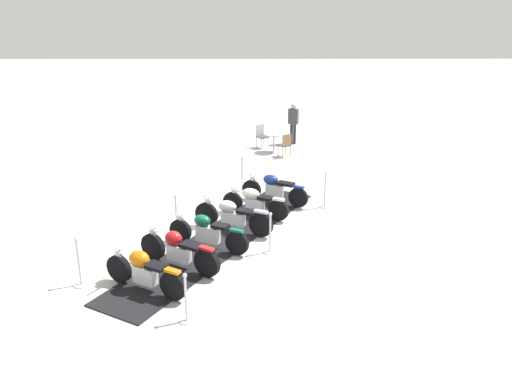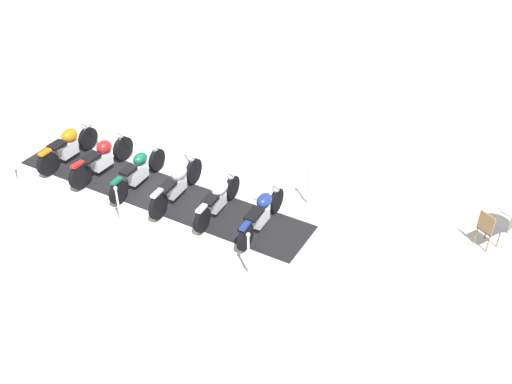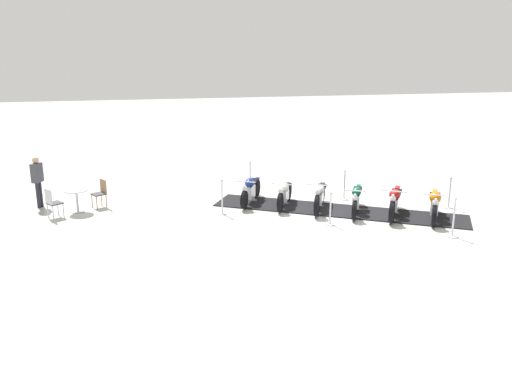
{
  "view_description": "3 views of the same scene",
  "coord_description": "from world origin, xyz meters",
  "px_view_note": "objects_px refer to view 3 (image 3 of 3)",
  "views": [
    {
      "loc": [
        12.91,
        0.79,
        6.09
      ],
      "look_at": [
        -1.5,
        0.91,
        0.77
      ],
      "focal_mm": 38.43,
      "sensor_mm": 36.0,
      "label": 1
    },
    {
      "loc": [
        -2.37,
        12.26,
        8.76
      ],
      "look_at": [
        -2.45,
        1.1,
        0.8
      ],
      "focal_mm": 42.03,
      "sensor_mm": 36.0,
      "label": 2
    },
    {
      "loc": [
        -6.13,
        -15.41,
        5.14
      ],
      "look_at": [
        -2.72,
        -0.03,
        0.81
      ],
      "focal_mm": 37.0,
      "sensor_mm": 36.0,
      "label": 3
    }
  ],
  "objects_px": {
    "stanchion_left_front": "(250,181)",
    "bystander_person": "(37,177)",
    "motorcycle_forest": "(356,199)",
    "cafe_chair_across_table": "(101,192)",
    "stanchion_right_rear": "(453,225)",
    "stanchion_right_mid": "(330,215)",
    "motorcycle_chrome": "(320,195)",
    "motorcycle_maroon": "(395,201)",
    "motorcycle_cream": "(284,193)",
    "stanchion_left_rear": "(449,197)",
    "motorcycle_copper": "(435,204)",
    "stanchion_left_mid": "(344,190)",
    "stanchion_right_front": "(222,201)",
    "motorcycle_navy": "(250,189)",
    "cafe_chair_near_table": "(52,201)",
    "cafe_table": "(77,196)"
  },
  "relations": [
    {
      "from": "stanchion_left_front",
      "to": "stanchion_right_rear",
      "type": "distance_m",
      "value": 7.48
    },
    {
      "from": "motorcycle_maroon",
      "to": "stanchion_right_rear",
      "type": "xyz_separation_m",
      "value": [
        0.75,
        -2.06,
        -0.14
      ]
    },
    {
      "from": "motorcycle_navy",
      "to": "cafe_table",
      "type": "distance_m",
      "value": 5.65
    },
    {
      "from": "cafe_table",
      "to": "bystander_person",
      "type": "relative_size",
      "value": 0.44
    },
    {
      "from": "bystander_person",
      "to": "stanchion_left_front",
      "type": "bearing_deg",
      "value": 26.82
    },
    {
      "from": "motorcycle_navy",
      "to": "stanchion_left_mid",
      "type": "relative_size",
      "value": 1.84
    },
    {
      "from": "stanchion_right_rear",
      "to": "stanchion_right_mid",
      "type": "xyz_separation_m",
      "value": [
        -2.99,
        1.73,
        -0.05
      ]
    },
    {
      "from": "cafe_chair_near_table",
      "to": "cafe_chair_across_table",
      "type": "height_order",
      "value": "cafe_chair_near_table"
    },
    {
      "from": "motorcycle_copper",
      "to": "stanchion_left_mid",
      "type": "relative_size",
      "value": 1.79
    },
    {
      "from": "motorcycle_chrome",
      "to": "cafe_chair_across_table",
      "type": "xyz_separation_m",
      "value": [
        -6.99,
        1.83,
        0.04
      ]
    },
    {
      "from": "stanchion_right_front",
      "to": "cafe_table",
      "type": "height_order",
      "value": "stanchion_right_front"
    },
    {
      "from": "motorcycle_chrome",
      "to": "stanchion_left_front",
      "type": "distance_m",
      "value": 3.22
    },
    {
      "from": "motorcycle_chrome",
      "to": "stanchion_right_mid",
      "type": "height_order",
      "value": "stanchion_right_mid"
    },
    {
      "from": "bystander_person",
      "to": "cafe_chair_across_table",
      "type": "bearing_deg",
      "value": 10.84
    },
    {
      "from": "motorcycle_navy",
      "to": "stanchion_right_rear",
      "type": "distance_m",
      "value": 6.57
    },
    {
      "from": "stanchion_left_mid",
      "to": "stanchion_right_mid",
      "type": "relative_size",
      "value": 1.05
    },
    {
      "from": "motorcycle_cream",
      "to": "stanchion_left_mid",
      "type": "distance_m",
      "value": 2.31
    },
    {
      "from": "motorcycle_maroon",
      "to": "stanchion_right_mid",
      "type": "xyz_separation_m",
      "value": [
        -2.24,
        -0.33,
        -0.19
      ]
    },
    {
      "from": "motorcycle_cream",
      "to": "motorcycle_maroon",
      "type": "distance_m",
      "value": 3.56
    },
    {
      "from": "motorcycle_forest",
      "to": "cafe_chair_across_table",
      "type": "relative_size",
      "value": 2.21
    },
    {
      "from": "motorcycle_cream",
      "to": "stanchion_left_rear",
      "type": "xyz_separation_m",
      "value": [
        5.27,
        -1.34,
        -0.11
      ]
    },
    {
      "from": "motorcycle_copper",
      "to": "stanchion_right_mid",
      "type": "height_order",
      "value": "stanchion_right_mid"
    },
    {
      "from": "motorcycle_cream",
      "to": "stanchion_right_front",
      "type": "distance_m",
      "value": 2.18
    },
    {
      "from": "motorcycle_copper",
      "to": "stanchion_right_rear",
      "type": "height_order",
      "value": "stanchion_right_rear"
    },
    {
      "from": "bystander_person",
      "to": "cafe_chair_near_table",
      "type": "bearing_deg",
      "value": -42.25
    },
    {
      "from": "motorcycle_navy",
      "to": "cafe_chair_near_table",
      "type": "bearing_deg",
      "value": -59.84
    },
    {
      "from": "stanchion_right_front",
      "to": "cafe_chair_across_table",
      "type": "bearing_deg",
      "value": 157.09
    },
    {
      "from": "motorcycle_maroon",
      "to": "cafe_chair_across_table",
      "type": "bearing_deg",
      "value": -76.23
    },
    {
      "from": "stanchion_right_front",
      "to": "stanchion_left_front",
      "type": "distance_m",
      "value": 2.87
    },
    {
      "from": "motorcycle_copper",
      "to": "stanchion_right_mid",
      "type": "distance_m",
      "value": 3.28
    },
    {
      "from": "motorcycle_chrome",
      "to": "motorcycle_forest",
      "type": "height_order",
      "value": "motorcycle_chrome"
    },
    {
      "from": "motorcycle_maroon",
      "to": "cafe_chair_across_table",
      "type": "xyz_separation_m",
      "value": [
        -9.04,
        3.01,
        0.04
      ]
    },
    {
      "from": "motorcycle_copper",
      "to": "stanchion_left_front",
      "type": "height_order",
      "value": "stanchion_left_front"
    },
    {
      "from": "stanchion_right_mid",
      "to": "cafe_chair_across_table",
      "type": "xyz_separation_m",
      "value": [
        -6.8,
        3.34,
        0.23
      ]
    },
    {
      "from": "motorcycle_navy",
      "to": "stanchion_left_front",
      "type": "bearing_deg",
      "value": -163.62
    },
    {
      "from": "stanchion_left_front",
      "to": "bystander_person",
      "type": "xyz_separation_m",
      "value": [
        -7.23,
        -0.43,
        0.63
      ]
    },
    {
      "from": "cafe_chair_near_table",
      "to": "bystander_person",
      "type": "distance_m",
      "value": 1.55
    },
    {
      "from": "stanchion_left_rear",
      "to": "stanchion_right_rear",
      "type": "distance_m",
      "value": 2.87
    },
    {
      "from": "motorcycle_navy",
      "to": "stanchion_right_front",
      "type": "xyz_separation_m",
      "value": [
        -1.12,
        -0.96,
        -0.08
      ]
    },
    {
      "from": "motorcycle_navy",
      "to": "cafe_chair_across_table",
      "type": "distance_m",
      "value": 4.97
    },
    {
      "from": "motorcycle_copper",
      "to": "cafe_table",
      "type": "distance_m",
      "value": 11.24
    },
    {
      "from": "stanchion_left_rear",
      "to": "stanchion_left_front",
      "type": "bearing_deg",
      "value": 150.02
    },
    {
      "from": "stanchion_left_mid",
      "to": "cafe_chair_near_table",
      "type": "relative_size",
      "value": 1.12
    },
    {
      "from": "motorcycle_copper",
      "to": "stanchion_right_rear",
      "type": "distance_m",
      "value": 1.49
    },
    {
      "from": "motorcycle_forest",
      "to": "bystander_person",
      "type": "bearing_deg",
      "value": -78.95
    },
    {
      "from": "motorcycle_cream",
      "to": "motorcycle_forest",
      "type": "xyz_separation_m",
      "value": [
        2.06,
        -1.18,
        -0.0
      ]
    },
    {
      "from": "motorcycle_maroon",
      "to": "cafe_chair_across_table",
      "type": "distance_m",
      "value": 9.53
    },
    {
      "from": "cafe_chair_near_table",
      "to": "stanchion_left_rear",
      "type": "bearing_deg",
      "value": -43.26
    },
    {
      "from": "motorcycle_copper",
      "to": "motorcycle_maroon",
      "type": "bearing_deg",
      "value": -89.94
    },
    {
      "from": "stanchion_left_front",
      "to": "stanchion_right_mid",
      "type": "bearing_deg",
      "value": -69.66
    }
  ]
}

